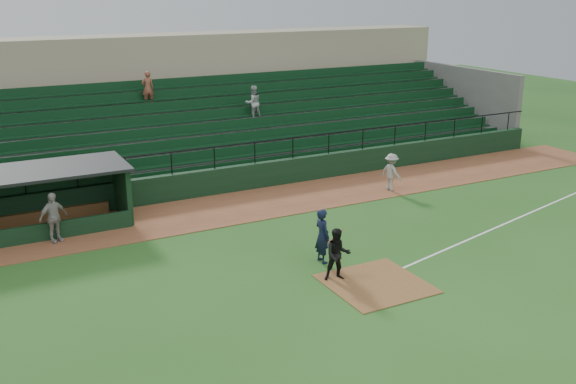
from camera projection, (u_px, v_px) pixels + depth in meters
name	position (u px, v px, depth m)	size (l,w,h in m)	color
ground	(358.00, 272.00, 21.47)	(90.00, 90.00, 0.00)	#25571C
warning_track	(256.00, 204.00, 28.21)	(40.00, 4.00, 0.03)	brown
home_plate_dirt	(376.00, 284.00, 20.62)	(3.00, 3.00, 0.03)	brown
foul_line	(508.00, 222.00, 26.03)	(18.00, 0.09, 0.01)	white
stadium_structure	(188.00, 119.00, 34.66)	(38.00, 13.08, 6.40)	black
dugout	(7.00, 198.00, 24.80)	(8.90, 3.20, 2.42)	black
batter_at_plate	(322.00, 236.00, 22.03)	(1.03, 0.72, 1.91)	black
umpire	(338.00, 255.00, 20.69)	(0.85, 0.66, 1.74)	black
runner	(391.00, 172.00, 29.86)	(1.12, 0.64, 1.73)	#A19C97
dugout_player_a	(53.00, 217.00, 23.72)	(1.11, 0.46, 1.89)	#A59F9A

